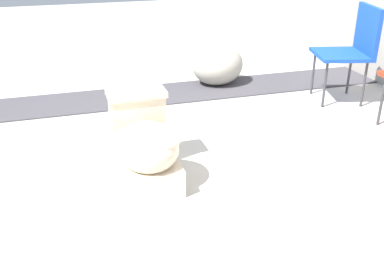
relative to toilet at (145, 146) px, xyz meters
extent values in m
plane|color=#B7B2A8|center=(-0.15, 0.04, -0.22)|extent=(14.00, 14.00, 0.00)
cube|color=#423F44|center=(-1.45, 0.54, -0.21)|extent=(0.56, 8.00, 0.01)
cube|color=beige|center=(0.00, 0.00, -0.14)|extent=(0.60, 0.35, 0.17)
ellipsoid|color=beige|center=(0.10, 0.00, 0.04)|extent=(0.44, 0.37, 0.28)
cylinder|color=beige|center=(0.10, 0.00, 0.10)|extent=(0.40, 0.40, 0.03)
cube|color=beige|center=(-0.21, 0.00, 0.10)|extent=(0.18, 0.34, 0.30)
cube|color=beige|center=(-0.21, 0.00, 0.27)|extent=(0.21, 0.37, 0.04)
cylinder|color=silver|center=(-0.21, 0.08, 0.29)|extent=(0.02, 0.02, 0.01)
cube|color=#1947B2|center=(-0.87, 1.91, 0.20)|extent=(0.53, 0.53, 0.03)
cube|color=#1947B2|center=(-0.82, 2.11, 0.41)|extent=(0.44, 0.14, 0.40)
cylinder|color=#38383D|center=(-0.75, 1.71, -0.02)|extent=(0.02, 0.02, 0.40)
cylinder|color=#38383D|center=(-1.08, 1.79, -0.02)|extent=(0.02, 0.02, 0.40)
cylinder|color=#38383D|center=(-0.66, 2.04, -0.02)|extent=(0.02, 0.02, 0.40)
cylinder|color=#38383D|center=(-0.99, 2.12, -0.02)|extent=(0.02, 0.02, 0.40)
cylinder|color=#38383D|center=(-0.28, 1.92, -0.02)|extent=(0.02, 0.02, 0.40)
ellipsoid|color=#ADA899|center=(-1.59, 1.03, -0.02)|extent=(0.53, 0.60, 0.40)
camera|label=1|loc=(2.42, -0.42, 1.22)|focal=42.00mm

